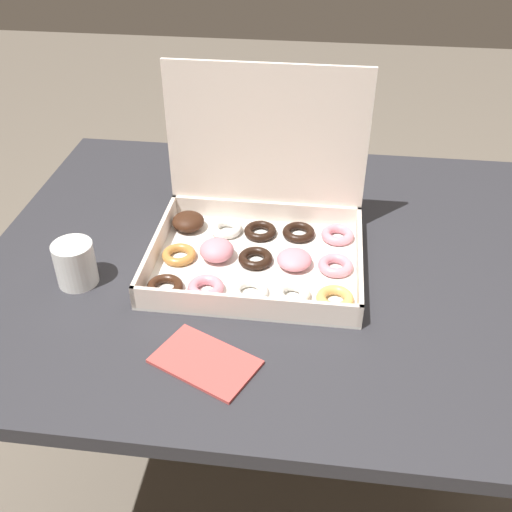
# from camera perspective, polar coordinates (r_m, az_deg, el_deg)

# --- Properties ---
(ground_plane) EXTENTS (8.00, 8.00, 0.00)m
(ground_plane) POSITION_cam_1_polar(r_m,az_deg,el_deg) (1.74, 2.52, -20.21)
(ground_plane) COLOR #6B6054
(dining_table) EXTENTS (1.22, 0.95, 0.75)m
(dining_table) POSITION_cam_1_polar(r_m,az_deg,el_deg) (1.25, 3.30, -3.33)
(dining_table) COLOR #2D2D33
(dining_table) RESTS_ON ground_plane
(donut_box) EXTENTS (0.40, 0.33, 0.34)m
(donut_box) POSITION_cam_1_polar(r_m,az_deg,el_deg) (1.17, 0.10, 2.87)
(donut_box) COLOR silver
(donut_box) RESTS_ON dining_table
(coffee_mug) EXTENTS (0.07, 0.07, 0.08)m
(coffee_mug) POSITION_cam_1_polar(r_m,az_deg,el_deg) (1.15, -16.85, -0.63)
(coffee_mug) COLOR white
(coffee_mug) RESTS_ON dining_table
(paper_napkin) EXTENTS (0.19, 0.16, 0.01)m
(paper_napkin) POSITION_cam_1_polar(r_m,az_deg,el_deg) (0.97, -4.86, -10.00)
(paper_napkin) COLOR #CC4C47
(paper_napkin) RESTS_ON dining_table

